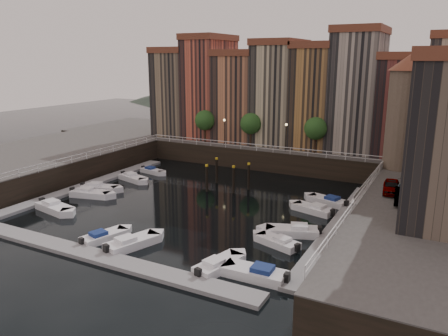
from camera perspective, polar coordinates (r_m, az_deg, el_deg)
The scene contains 30 objects.
ground at distance 51.14m, azimuth -2.98°, elevation -4.32°, with size 200.00×200.00×0.00m, color black.
quay_far at distance 73.56m, azimuth 7.38°, elevation 2.51°, with size 80.00×20.00×3.00m, color black.
quay_left at distance 67.69m, azimuth -24.78°, elevation 0.29°, with size 20.00×36.00×3.00m, color black.
dock_left at distance 59.96m, azimuth -16.94°, elevation -1.97°, with size 2.00×28.00×0.35m, color gray.
dock_right at distance 44.54m, azimuth 14.73°, elevation -7.40°, with size 2.00×28.00×0.35m, color gray.
dock_near at distance 38.50m, azimuth -16.21°, elevation -11.02°, with size 30.00×2.00×0.35m, color gray.
mountains at distance 153.64m, azimuth 19.31°, elevation 10.28°, with size 145.00×100.00×18.00m.
far_terrace at distance 68.83m, azimuth 9.50°, elevation 9.59°, with size 48.70×10.30×17.50m.
corner_tower at distance 56.69m, azimuth 22.79°, elevation 6.99°, with size 5.20×5.20×13.80m.
promenade_trees at distance 66.04m, azimuth 4.04°, elevation 5.75°, with size 21.20×3.20×5.20m.
street_lamps at distance 65.11m, azimuth 3.94°, elevation 5.02°, with size 10.36×0.36×4.18m.
railings at distance 54.20m, azimuth -0.40°, elevation 0.93°, with size 36.08×34.04×0.52m.
gangway at distance 54.15m, azimuth 18.46°, elevation -1.88°, with size 2.78×8.32×3.73m.
mooring_pilings at distance 55.17m, azimuth 0.30°, elevation -1.13°, with size 5.36×4.29×3.78m.
boat_left_0 at distance 51.12m, azimuth -21.29°, elevation -4.83°, with size 5.40×2.81×1.21m.
boat_left_1 at distance 54.93m, azimuth -17.10°, elevation -3.20°, with size 5.26×2.92×1.18m.
boat_left_2 at distance 57.05m, azimuth -16.00°, elevation -2.50°, with size 5.02×2.89×1.12m.
boat_left_3 at distance 60.64m, azimuth -11.84°, elevation -1.28°, with size 4.94×2.87×1.11m.
boat_left_4 at distance 64.09m, azimuth -9.36°, elevation -0.38°, with size 4.24×2.16×0.95m.
boat_right_0 at distance 33.96m, azimuth 4.17°, elevation -13.56°, with size 5.28×1.98×1.21m.
boat_right_1 at distance 39.53m, azimuth 7.09°, elevation -9.58°, with size 4.55×2.84×1.02m.
boat_right_2 at distance 41.92m, azimuth 9.05°, elevation -8.15°, with size 5.29×3.46×1.19m.
boat_right_3 at distance 48.22m, azimuth 11.67°, elevation -5.30°, with size 4.92×2.90×1.10m.
boat_right_4 at distance 51.30m, azimuth 13.45°, elevation -4.21°, with size 4.94×2.96×1.11m.
boat_near_1 at distance 41.83m, azimuth -15.49°, elevation -8.63°, with size 2.81×4.70×1.05m.
boat_near_2 at distance 39.77m, azimuth -12.01°, elevation -9.55°, with size 3.37×5.34×1.20m.
boat_near_3 at distance 35.18m, azimuth -0.74°, elevation -12.55°, with size 2.81×4.96×1.11m.
car_a at distance 46.61m, azimuth 21.04°, elevation -2.38°, with size 1.61×4.01×1.37m, color gray.
car_b at distance 43.88m, azimuth 22.27°, elevation -3.52°, with size 1.40×4.02×1.32m, color gray.
car_c at distance 44.58m, azimuth 22.90°, elevation -3.19°, with size 2.11×5.19×1.51m, color gray.
Camera 1 is at (24.86, -41.66, 16.17)m, focal length 35.00 mm.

